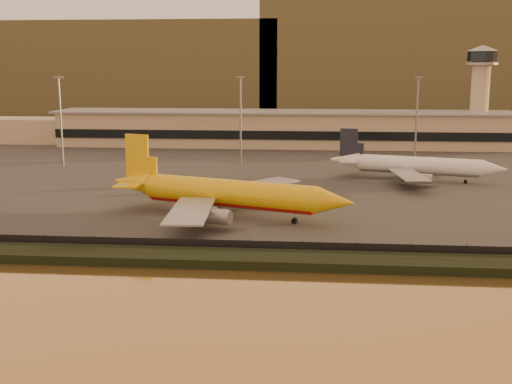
% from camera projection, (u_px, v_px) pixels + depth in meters
% --- Properties ---
extents(ground, '(900.00, 900.00, 0.00)m').
position_uv_depth(ground, '(245.00, 234.00, 109.85)').
color(ground, black).
rests_on(ground, ground).
extents(embankment, '(320.00, 7.00, 1.40)m').
position_uv_depth(embankment, '(233.00, 259.00, 93.10)').
color(embankment, black).
rests_on(embankment, ground).
extents(tarmac, '(320.00, 220.00, 0.20)m').
position_uv_depth(tarmac, '(277.00, 157.00, 202.71)').
color(tarmac, '#2D2D2D').
rests_on(tarmac, ground).
extents(perimeter_fence, '(300.00, 0.05, 2.20)m').
position_uv_depth(perimeter_fence, '(236.00, 247.00, 96.89)').
color(perimeter_fence, black).
rests_on(perimeter_fence, tarmac).
extents(terminal_building, '(202.00, 25.00, 12.60)m').
position_uv_depth(terminal_building, '(243.00, 129.00, 232.70)').
color(terminal_building, tan).
rests_on(terminal_building, tarmac).
extents(control_tower, '(11.20, 11.20, 35.50)m').
position_uv_depth(control_tower, '(480.00, 86.00, 227.55)').
color(control_tower, tan).
rests_on(control_tower, tarmac).
extents(apron_light_masts, '(152.20, 12.20, 25.40)m').
position_uv_depth(apron_light_masts, '(327.00, 113.00, 178.84)').
color(apron_light_masts, slate).
rests_on(apron_light_masts, tarmac).
extents(distant_hills, '(470.00, 160.00, 70.00)m').
position_uv_depth(distant_hills, '(268.00, 63.00, 438.13)').
color(distant_hills, brown).
rests_on(distant_hills, ground).
extents(dhl_cargo_jet, '(48.51, 46.18, 14.86)m').
position_uv_depth(dhl_cargo_jet, '(225.00, 194.00, 120.91)').
color(dhl_cargo_jet, '#E7B10C').
rests_on(dhl_cargo_jet, tarmac).
extents(white_narrowbody_jet, '(42.64, 40.70, 12.44)m').
position_uv_depth(white_narrowbody_jet, '(415.00, 166.00, 160.20)').
color(white_narrowbody_jet, white).
rests_on(white_narrowbody_jet, tarmac).
extents(gse_vehicle_yellow, '(4.17, 2.73, 1.73)m').
position_uv_depth(gse_vehicle_yellow, '(282.00, 192.00, 141.65)').
color(gse_vehicle_yellow, '#E7B10C').
rests_on(gse_vehicle_yellow, tarmac).
extents(gse_vehicle_white, '(4.12, 2.11, 1.80)m').
position_uv_depth(gse_vehicle_white, '(155.00, 190.00, 143.46)').
color(gse_vehicle_white, white).
rests_on(gse_vehicle_white, tarmac).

